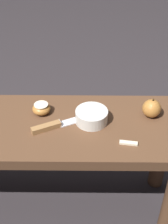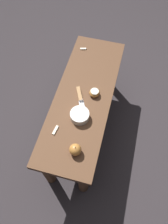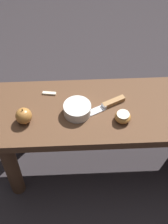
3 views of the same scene
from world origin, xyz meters
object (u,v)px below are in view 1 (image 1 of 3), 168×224
at_px(apple_cut, 41,109).
at_px(bowl, 92,116).
at_px(knife, 54,125).
at_px(apple_whole, 152,108).
at_px(wooden_bench, 49,144).

distance_m(apple_cut, bowl, 0.19).
bearing_deg(knife, bowl, -11.89).
xyz_separation_m(knife, apple_whole, (-0.35, -0.07, 0.03)).
bearing_deg(knife, apple_cut, 96.82).
xyz_separation_m(apple_whole, apple_cut, (0.41, -0.01, -0.01)).
bearing_deg(wooden_bench, apple_cut, -67.68).
bearing_deg(apple_whole, bowl, 9.04).
relative_size(knife, apple_whole, 2.94).
height_order(wooden_bench, apple_whole, apple_whole).
bearing_deg(bowl, apple_cut, -14.42).
bearing_deg(apple_cut, wooden_bench, 112.32).
bearing_deg(apple_cut, knife, 122.49).
bearing_deg(apple_whole, wooden_bench, 7.89).
bearing_deg(wooden_bench, knife, 147.97).
bearing_deg(bowl, wooden_bench, 6.31).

